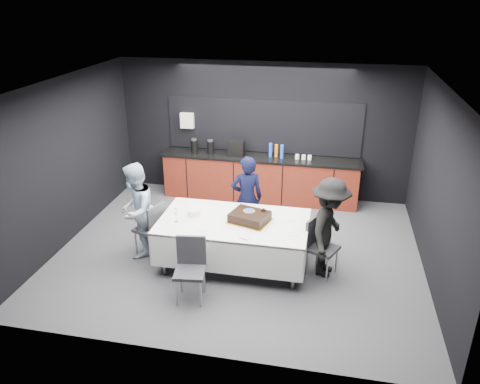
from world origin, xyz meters
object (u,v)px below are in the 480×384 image
party_table (234,228)px  chair_left (153,226)px  champagne_flute (176,212)px  person_center (247,198)px  person_right (329,228)px  cake_assembly (250,217)px  person_left (136,211)px  chair_near (191,264)px  chair_right (318,242)px  plate_stack (194,212)px

party_table → chair_left: size_ratio=2.51×
party_table → champagne_flute: bearing=-166.1°
person_center → person_right: (1.42, -0.88, 0.03)m
cake_assembly → person_left: bearing=-179.4°
person_center → chair_left: bearing=12.5°
chair_near → person_left: person_left is taller
chair_right → chair_near: size_ratio=1.00×
party_table → plate_stack: plate_stack is taller
chair_left → person_right: bearing=-0.2°
cake_assembly → person_right: bearing=-0.5°
cake_assembly → person_left: 1.87m
chair_near → chair_left: bearing=133.7°
chair_left → cake_assembly: bearing=0.1°
chair_left → person_right: size_ratio=0.58×
party_table → chair_left: bearing=179.0°
chair_left → chair_near: bearing=-46.3°
cake_assembly → chair_near: 1.24m
chair_left → person_center: person_center is taller
person_left → person_right: 3.09m
plate_stack → person_right: (2.12, -0.04, -0.04)m
chair_right → person_right: size_ratio=0.58×
cake_assembly → chair_left: 1.64m
party_table → chair_right: (1.33, 0.01, -0.11)m
chair_left → chair_right: same height
champagne_flute → chair_near: bearing=-59.2°
chair_right → person_center: person_center is taller
cake_assembly → person_right: size_ratio=0.45×
champagne_flute → person_center: bearing=50.7°
cake_assembly → person_right: (1.21, -0.01, -0.06)m
person_left → plate_stack: bearing=89.0°
chair_near → person_center: (0.46, 1.86, 0.23)m
champagne_flute → person_left: bearing=163.9°
cake_assembly → chair_right: bearing=-0.6°
chair_near → person_right: person_right is taller
champagne_flute → person_center: person_center is taller
person_left → chair_near: bearing=47.2°
person_center → person_left: person_left is taller
champagne_flute → person_left: (-0.76, 0.22, -0.15)m
champagne_flute → chair_right: size_ratio=0.24×
chair_right → person_left: (-2.95, -0.01, 0.26)m
plate_stack → chair_near: 1.09m
cake_assembly → champagne_flute: champagne_flute is taller
cake_assembly → chair_left: (-1.61, -0.00, -0.32)m
chair_right → person_right: person_right is taller
person_center → chair_near: bearing=56.9°
plate_stack → person_right: 2.12m
chair_right → chair_near: 2.00m
party_table → chair_right: size_ratio=2.51×
plate_stack → chair_near: bearing=-76.7°
person_center → person_right: size_ratio=0.97×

